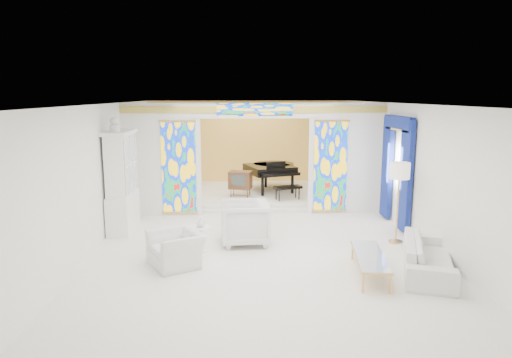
{
  "coord_description": "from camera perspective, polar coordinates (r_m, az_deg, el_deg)",
  "views": [
    {
      "loc": [
        -0.58,
        -10.12,
        3.2
      ],
      "look_at": [
        -0.06,
        0.2,
        1.29
      ],
      "focal_mm": 32.0,
      "sensor_mm": 36.0,
      "label": 1
    }
  ],
  "objects": [
    {
      "name": "floor",
      "position": [
        10.63,
        0.4,
        -7.03
      ],
      "size": [
        12.0,
        12.0,
        0.0
      ],
      "primitive_type": "plane",
      "color": "white",
      "rests_on": "ground"
    },
    {
      "name": "ceiling",
      "position": [
        10.14,
        0.42,
        9.36
      ],
      "size": [
        7.0,
        12.0,
        0.02
      ],
      "primitive_type": "cube",
      "color": "silver",
      "rests_on": "wall_back"
    },
    {
      "name": "wall_back",
      "position": [
        16.22,
        -0.81,
        4.47
      ],
      "size": [
        7.0,
        0.02,
        3.0
      ],
      "primitive_type": "cube",
      "color": "white",
      "rests_on": "floor"
    },
    {
      "name": "wall_front",
      "position": [
        4.49,
        4.86,
        -11.76
      ],
      "size": [
        7.0,
        0.02,
        3.0
      ],
      "primitive_type": "cube",
      "color": "white",
      "rests_on": "floor"
    },
    {
      "name": "wall_left",
      "position": [
        10.67,
        -18.72,
        0.76
      ],
      "size": [
        0.02,
        12.0,
        3.0
      ],
      "primitive_type": "cube",
      "color": "white",
      "rests_on": "floor"
    },
    {
      "name": "wall_right",
      "position": [
        11.04,
        18.86,
        1.07
      ],
      "size": [
        0.02,
        12.0,
        3.0
      ],
      "primitive_type": "cube",
      "color": "white",
      "rests_on": "floor"
    },
    {
      "name": "partition_wall",
      "position": [
        12.22,
        -0.13,
        3.22
      ],
      "size": [
        7.0,
        0.22,
        3.0
      ],
      "color": "white",
      "rests_on": "floor"
    },
    {
      "name": "stained_glass_left",
      "position": [
        12.24,
        -9.64,
        1.41
      ],
      "size": [
        0.9,
        0.04,
        2.4
      ],
      "primitive_type": "cube",
      "color": "gold",
      "rests_on": "partition_wall"
    },
    {
      "name": "stained_glass_right",
      "position": [
        12.43,
        9.29,
        1.56
      ],
      "size": [
        0.9,
        0.04,
        2.4
      ],
      "primitive_type": "cube",
      "color": "gold",
      "rests_on": "partition_wall"
    },
    {
      "name": "stained_glass_transom",
      "position": [
        12.03,
        -0.11,
        8.68
      ],
      "size": [
        2.0,
        0.04,
        0.34
      ],
      "primitive_type": "cube",
      "color": "gold",
      "rests_on": "partition_wall"
    },
    {
      "name": "alcove_platform",
      "position": [
        14.56,
        -0.52,
        -1.84
      ],
      "size": [
        6.8,
        3.8,
        0.18
      ],
      "primitive_type": "cube",
      "color": "white",
      "rests_on": "floor"
    },
    {
      "name": "gold_curtain_back",
      "position": [
        16.1,
        -0.79,
        4.42
      ],
      "size": [
        6.7,
        0.1,
        2.9
      ],
      "primitive_type": "cube",
      "color": "gold",
      "rests_on": "wall_back"
    },
    {
      "name": "chandelier",
      "position": [
        14.15,
        0.3,
        7.85
      ],
      "size": [
        0.48,
        0.48,
        0.3
      ],
      "primitive_type": "cylinder",
      "color": "gold",
      "rests_on": "ceiling"
    },
    {
      "name": "blue_drapes",
      "position": [
        11.64,
        17.17,
        2.01
      ],
      "size": [
        0.14,
        1.85,
        2.65
      ],
      "color": "navy",
      "rests_on": "wall_right"
    },
    {
      "name": "china_cabinet",
      "position": [
        11.22,
        -16.41,
        -0.37
      ],
      "size": [
        0.56,
        1.46,
        2.72
      ],
      "color": "white",
      "rests_on": "floor"
    },
    {
      "name": "armchair_left",
      "position": [
        8.88,
        -9.96,
        -8.57
      ],
      "size": [
        1.24,
        1.29,
        0.65
      ],
      "primitive_type": "imported",
      "rotation": [
        0.0,
        0.0,
        -1.07
      ],
      "color": "silver",
      "rests_on": "floor"
    },
    {
      "name": "armchair_right",
      "position": [
        9.94,
        -1.46,
        -5.48
      ],
      "size": [
        1.08,
        1.05,
        0.93
      ],
      "primitive_type": "imported",
      "rotation": [
        0.0,
        0.0,
        -1.52
      ],
      "color": "silver",
      "rests_on": "floor"
    },
    {
      "name": "sofa",
      "position": [
        8.97,
        20.76,
        -9.02
      ],
      "size": [
        1.49,
        2.27,
        0.62
      ],
      "primitive_type": "imported",
      "rotation": [
        0.0,
        0.0,
        1.23
      ],
      "color": "white",
      "rests_on": "floor"
    },
    {
      "name": "side_table",
      "position": [
        9.53,
        -6.91,
        -7.0
      ],
      "size": [
        0.48,
        0.48,
        0.53
      ],
      "rotation": [
        0.0,
        0.0,
        0.15
      ],
      "color": "white",
      "rests_on": "floor"
    },
    {
      "name": "vase",
      "position": [
        9.45,
        -6.95,
        -5.41
      ],
      "size": [
        0.22,
        0.22,
        0.18
      ],
      "primitive_type": "imported",
      "rotation": [
        0.0,
        0.0,
        0.4
      ],
      "color": "silver",
      "rests_on": "side_table"
    },
    {
      "name": "coffee_table",
      "position": [
        8.53,
        14.05,
        -9.38
      ],
      "size": [
        0.76,
        1.74,
        0.38
      ],
      "rotation": [
        0.0,
        0.0,
        -0.15
      ],
      "color": "silver",
      "rests_on": "floor"
    },
    {
      "name": "floor_lamp",
      "position": [
        10.24,
        17.49,
        0.53
      ],
      "size": [
        0.56,
        0.56,
        1.78
      ],
      "rotation": [
        0.0,
        0.0,
        -0.37
      ],
      "color": "gold",
      "rests_on": "floor"
    },
    {
      "name": "grand_piano",
      "position": [
        14.62,
        2.03,
        1.26
      ],
      "size": [
        1.83,
        2.79,
        1.01
      ],
      "rotation": [
        0.0,
        0.0,
        0.32
      ],
      "color": "black",
      "rests_on": "alcove_platform"
    },
    {
      "name": "tv_console",
      "position": [
        13.72,
        -1.98,
        -0.13
      ],
      "size": [
        0.75,
        0.6,
        0.76
      ],
      "rotation": [
        0.0,
        0.0,
        -0.26
      ],
      "color": "brown",
      "rests_on": "alcove_platform"
    }
  ]
}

